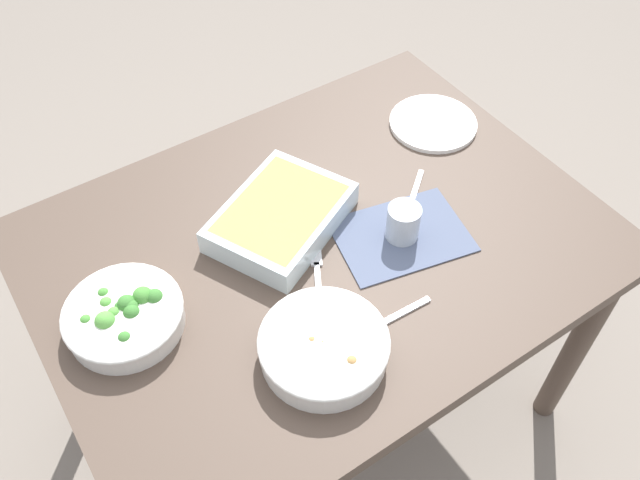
% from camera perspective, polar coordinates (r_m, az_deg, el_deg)
% --- Properties ---
extents(ground_plane, '(6.00, 6.00, 0.00)m').
position_cam_1_polar(ground_plane, '(2.07, 0.00, -13.40)').
color(ground_plane, slate).
extents(dining_table, '(1.20, 0.90, 0.74)m').
position_cam_1_polar(dining_table, '(1.51, 0.00, -2.20)').
color(dining_table, '#4C3D33').
rests_on(dining_table, ground_plane).
extents(placemat, '(0.32, 0.26, 0.00)m').
position_cam_1_polar(placemat, '(1.46, 6.94, 0.39)').
color(placemat, '#4C5670').
rests_on(placemat, dining_table).
extents(stew_bowl, '(0.25, 0.25, 0.06)m').
position_cam_1_polar(stew_bowl, '(1.25, 0.32, -9.07)').
color(stew_bowl, silver).
rests_on(stew_bowl, dining_table).
extents(broccoli_bowl, '(0.23, 0.23, 0.07)m').
position_cam_1_polar(broccoli_bowl, '(1.34, -16.33, -6.20)').
color(broccoli_bowl, silver).
rests_on(broccoli_bowl, dining_table).
extents(baking_dish, '(0.37, 0.33, 0.06)m').
position_cam_1_polar(baking_dish, '(1.45, -3.35, 2.05)').
color(baking_dish, silver).
rests_on(baking_dish, dining_table).
extents(drink_cup, '(0.07, 0.07, 0.08)m').
position_cam_1_polar(drink_cup, '(1.43, 7.08, 1.34)').
color(drink_cup, '#B2BCC6').
rests_on(drink_cup, dining_table).
extents(side_plate, '(0.22, 0.22, 0.01)m').
position_cam_1_polar(side_plate, '(1.74, 9.61, 9.79)').
color(side_plate, white).
rests_on(side_plate, dining_table).
extents(spoon_by_stew, '(0.18, 0.03, 0.01)m').
position_cam_1_polar(spoon_by_stew, '(1.32, 5.35, -7.05)').
color(spoon_by_stew, silver).
rests_on(spoon_by_stew, dining_table).
extents(spoon_by_broccoli, '(0.17, 0.09, 0.01)m').
position_cam_1_polar(spoon_by_broccoli, '(1.38, -14.91, -5.60)').
color(spoon_by_broccoli, silver).
rests_on(spoon_by_broccoli, dining_table).
extents(spoon_spare, '(0.15, 0.12, 0.01)m').
position_cam_1_polar(spoon_spare, '(1.52, 7.79, 3.07)').
color(spoon_spare, silver).
rests_on(spoon_spare, dining_table).
extents(fork_on_table, '(0.10, 0.16, 0.01)m').
position_cam_1_polar(fork_on_table, '(1.38, -0.20, -3.19)').
color(fork_on_table, silver).
rests_on(fork_on_table, dining_table).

